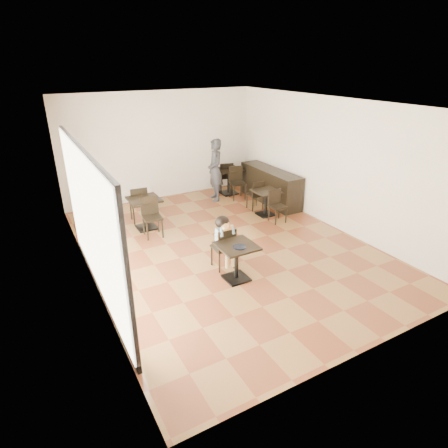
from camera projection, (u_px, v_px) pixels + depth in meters
floor at (226, 246)px, 8.73m from camera, size 6.00×8.00×0.01m
ceiling at (227, 103)px, 7.44m from camera, size 6.00×8.00×0.01m
wall_back at (161, 146)px, 11.28m from camera, size 6.00×0.01×3.20m
wall_front at (376, 260)px, 4.88m from camera, size 6.00×0.01×3.20m
wall_left at (82, 204)px, 6.75m from camera, size 0.01×8.00×3.20m
wall_right at (330, 163)px, 9.42m from camera, size 0.01×8.00×3.20m
storefront_window at (91, 224)px, 6.44m from camera, size 0.04×4.50×2.60m
child_table at (236, 262)px, 7.28m from camera, size 0.71×0.71×0.75m
child_chair at (223, 247)px, 7.69m from camera, size 0.41×0.41×0.90m
child at (223, 242)px, 7.64m from camera, size 0.41×0.57×1.14m
plate at (239, 247)px, 7.04m from camera, size 0.25×0.25×0.02m
pizza_slice at (227, 227)px, 7.32m from camera, size 0.26×0.20×0.06m
adult_patron at (215, 170)px, 11.26m from camera, size 0.57×0.76×1.88m
cafe_table_mid at (266, 203)px, 10.35m from camera, size 0.69×0.69×0.71m
cafe_table_left at (145, 213)px, 9.51m from camera, size 0.82×0.82×0.81m
cafe_table_back at (229, 181)px, 12.00m from camera, size 0.91×0.91×0.82m
chair_mid_a at (255, 195)px, 10.76m from camera, size 0.40×0.40×0.86m
chair_mid_b at (278, 207)px, 9.88m from camera, size 0.40×0.40×0.86m
chair_left_a at (139, 204)px, 9.92m from camera, size 0.47×0.47×0.97m
chair_left_b at (152, 218)px, 9.04m from camera, size 0.47×0.47×0.97m
chair_back_a at (225, 177)px, 12.18m from camera, size 0.52×0.52×0.99m
chair_back_b at (238, 183)px, 11.53m from camera, size 0.52×0.52×0.99m
service_counter at (270, 186)px, 11.30m from camera, size 0.60×2.40×1.00m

